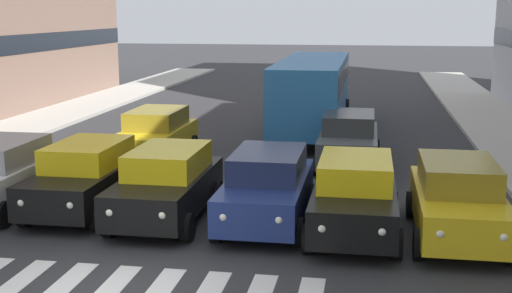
% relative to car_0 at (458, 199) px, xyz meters
% --- Properties ---
extents(car_0, '(2.02, 4.44, 1.72)m').
position_rel_car_0_xyz_m(car_0, '(0.00, 0.00, 0.00)').
color(car_0, gold).
rests_on(car_0, ground_plane).
extents(car_1, '(2.02, 4.44, 1.72)m').
position_rel_car_0_xyz_m(car_1, '(2.24, 0.05, 0.00)').
color(car_1, black).
rests_on(car_1, ground_plane).
extents(car_2, '(2.02, 4.44, 1.72)m').
position_rel_car_0_xyz_m(car_2, '(4.28, -0.35, 0.00)').
color(car_2, navy).
rests_on(car_2, ground_plane).
extents(car_3, '(2.02, 4.44, 1.72)m').
position_rel_car_0_xyz_m(car_3, '(6.70, -0.27, 0.00)').
color(car_3, black).
rests_on(car_3, ground_plane).
extents(car_4, '(2.02, 4.44, 1.72)m').
position_rel_car_0_xyz_m(car_4, '(8.90, -0.65, 0.00)').
color(car_4, black).
rests_on(car_4, ground_plane).
extents(car_5, '(2.02, 4.44, 1.72)m').
position_rel_car_0_xyz_m(car_5, '(11.17, -0.48, 0.00)').
color(car_5, silver).
rests_on(car_5, ground_plane).
extents(car_row2_0, '(2.02, 4.44, 1.72)m').
position_rel_car_0_xyz_m(car_row2_0, '(2.60, -6.75, 0.00)').
color(car_row2_0, '#474C51').
rests_on(car_row2_0, ground_plane).
extents(car_row2_1, '(2.02, 4.44, 1.72)m').
position_rel_car_0_xyz_m(car_row2_1, '(8.99, -6.50, 0.00)').
color(car_row2_1, gold).
rests_on(car_row2_1, ground_plane).
extents(bus_behind_traffic, '(2.78, 10.50, 3.00)m').
position_rel_car_0_xyz_m(bus_behind_traffic, '(4.28, -12.88, 0.97)').
color(bus_behind_traffic, '#286BAD').
rests_on(bus_behind_traffic, ground_plane).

